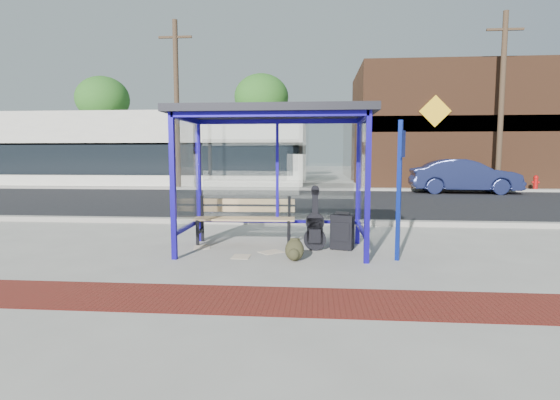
# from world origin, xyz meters

# --- Properties ---
(ground) EXTENTS (120.00, 120.00, 0.00)m
(ground) POSITION_xyz_m (0.00, 0.00, 0.00)
(ground) COLOR #B2ADA0
(ground) RESTS_ON ground
(brick_paver_strip) EXTENTS (60.00, 1.00, 0.01)m
(brick_paver_strip) POSITION_xyz_m (0.00, -2.60, 0.01)
(brick_paver_strip) COLOR maroon
(brick_paver_strip) RESTS_ON ground
(curb_near) EXTENTS (60.00, 0.25, 0.12)m
(curb_near) POSITION_xyz_m (0.00, 2.90, 0.06)
(curb_near) COLOR gray
(curb_near) RESTS_ON ground
(street_asphalt) EXTENTS (60.00, 10.00, 0.00)m
(street_asphalt) POSITION_xyz_m (0.00, 8.00, 0.00)
(street_asphalt) COLOR black
(street_asphalt) RESTS_ON ground
(curb_far) EXTENTS (60.00, 0.25, 0.12)m
(curb_far) POSITION_xyz_m (0.00, 13.10, 0.06)
(curb_far) COLOR gray
(curb_far) RESTS_ON ground
(far_sidewalk) EXTENTS (60.00, 4.00, 0.01)m
(far_sidewalk) POSITION_xyz_m (0.00, 15.00, 0.00)
(far_sidewalk) COLOR #B2ADA0
(far_sidewalk) RESTS_ON ground
(bus_shelter) EXTENTS (3.30, 1.80, 2.42)m
(bus_shelter) POSITION_xyz_m (0.00, 0.07, 2.07)
(bus_shelter) COLOR #180E9B
(bus_shelter) RESTS_ON ground
(storefront_white) EXTENTS (18.00, 6.04, 4.00)m
(storefront_white) POSITION_xyz_m (-9.00, 17.99, 2.00)
(storefront_white) COLOR silver
(storefront_white) RESTS_ON ground
(storefront_brown) EXTENTS (10.00, 7.08, 6.40)m
(storefront_brown) POSITION_xyz_m (8.00, 18.49, 3.20)
(storefront_brown) COLOR #59331E
(storefront_brown) RESTS_ON ground
(tree_left) EXTENTS (3.60, 3.60, 7.03)m
(tree_left) POSITION_xyz_m (-14.00, 22.00, 5.45)
(tree_left) COLOR #4C3826
(tree_left) RESTS_ON ground
(tree_mid) EXTENTS (3.60, 3.60, 7.03)m
(tree_mid) POSITION_xyz_m (-3.00, 22.00, 5.45)
(tree_mid) COLOR #4C3826
(tree_mid) RESTS_ON ground
(tree_right) EXTENTS (3.60, 3.60, 7.03)m
(tree_right) POSITION_xyz_m (12.50, 22.00, 5.45)
(tree_right) COLOR #4C3826
(tree_right) RESTS_ON ground
(utility_pole_west) EXTENTS (1.60, 0.24, 8.00)m
(utility_pole_west) POSITION_xyz_m (-6.00, 13.40, 4.11)
(utility_pole_west) COLOR #4C3826
(utility_pole_west) RESTS_ON ground
(utility_pole_east) EXTENTS (1.60, 0.24, 8.00)m
(utility_pole_east) POSITION_xyz_m (9.00, 13.40, 4.11)
(utility_pole_east) COLOR #4C3826
(utility_pole_east) RESTS_ON ground
(bench) EXTENTS (1.89, 0.52, 0.88)m
(bench) POSITION_xyz_m (-0.60, 0.61, 0.50)
(bench) COLOR black
(bench) RESTS_ON ground
(guitar_bag) EXTENTS (0.39, 0.12, 1.06)m
(guitar_bag) POSITION_xyz_m (0.71, 0.10, 0.39)
(guitar_bag) COLOR black
(guitar_bag) RESTS_ON ground
(suitcase) EXTENTS (0.44, 0.34, 0.67)m
(suitcase) POSITION_xyz_m (1.19, 0.20, 0.31)
(suitcase) COLOR black
(suitcase) RESTS_ON ground
(backpack) EXTENTS (0.31, 0.28, 0.35)m
(backpack) POSITION_xyz_m (0.40, -0.72, 0.17)
(backpack) COLOR #292817
(backpack) RESTS_ON ground
(sign_post) EXTENTS (0.14, 0.26, 2.18)m
(sign_post) POSITION_xyz_m (2.01, -0.53, 1.22)
(sign_post) COLOR navy
(sign_post) RESTS_ON ground
(newspaper_a) EXTENTS (0.37, 0.43, 0.01)m
(newspaper_a) POSITION_xyz_m (-1.30, 0.15, 0.00)
(newspaper_a) COLOR white
(newspaper_a) RESTS_ON ground
(newspaper_b) EXTENTS (0.29, 0.36, 0.01)m
(newspaper_b) POSITION_xyz_m (-0.48, -0.50, 0.00)
(newspaper_b) COLOR white
(newspaper_b) RESTS_ON ground
(newspaper_c) EXTENTS (0.48, 0.48, 0.01)m
(newspaper_c) POSITION_xyz_m (-0.02, -0.12, 0.00)
(newspaper_c) COLOR white
(newspaper_c) RESTS_ON ground
(parked_car) EXTENTS (4.57, 1.83, 1.48)m
(parked_car) POSITION_xyz_m (7.09, 12.12, 0.74)
(parked_car) COLOR #1A2149
(parked_car) RESTS_ON ground
(fire_hydrant) EXTENTS (0.33, 0.21, 0.72)m
(fire_hydrant) POSITION_xyz_m (10.91, 13.88, 0.39)
(fire_hydrant) COLOR #B10E0C
(fire_hydrant) RESTS_ON ground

